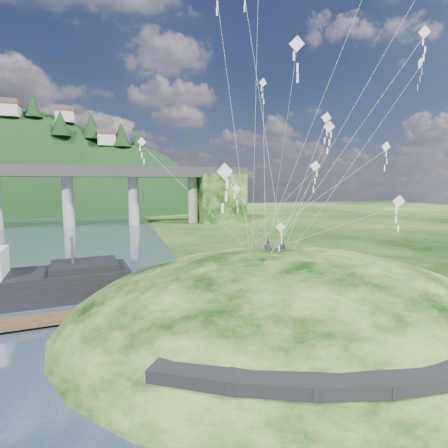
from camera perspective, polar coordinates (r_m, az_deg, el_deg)
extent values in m
plane|color=black|center=(25.02, -5.09, -18.01)|extent=(320.00, 320.00, 0.00)
ellipsoid|color=black|center=(29.81, 10.06, -17.07)|extent=(36.00, 32.00, 13.00)
cube|color=black|center=(16.84, -4.63, -23.20)|extent=(4.32, 3.62, 0.71)
cube|color=black|center=(16.28, 8.11, -24.13)|extent=(4.10, 2.97, 0.61)
cube|color=black|center=(16.90, 19.79, -23.25)|extent=(3.85, 2.37, 0.62)
cube|color=black|center=(18.41, 28.77, -21.23)|extent=(3.62, 1.83, 0.66)
cylinder|color=gray|center=(93.19, -24.12, 3.55)|extent=(2.60, 2.60, 13.00)
cylinder|color=gray|center=(92.47, -14.54, 3.89)|extent=(2.60, 2.60, 13.00)
cylinder|color=gray|center=(94.34, -5.07, 4.12)|extent=(2.60, 2.60, 13.00)
cube|color=black|center=(96.13, -0.67, 4.19)|extent=(12.00, 11.00, 13.00)
ellipsoid|color=black|center=(153.40, -29.95, -0.50)|extent=(96.00, 68.00, 88.00)
ellipsoid|color=black|center=(141.80, -16.72, -2.04)|extent=(76.00, 56.00, 72.00)
cone|color=black|center=(139.54, -28.76, 16.58)|extent=(5.83, 5.83, 7.67)
cone|color=black|center=(132.21, -25.15, 14.69)|extent=(6.47, 6.47, 8.51)
cone|color=black|center=(138.18, -20.82, 14.76)|extent=(7.13, 7.13, 9.38)
cone|color=black|center=(132.53, -16.42, 13.82)|extent=(6.56, 6.56, 8.63)
cone|color=black|center=(138.24, -13.93, 13.50)|extent=(4.88, 4.88, 6.42)
cube|color=beige|center=(138.58, -31.65, 15.49)|extent=(6.00, 5.00, 4.00)
cube|color=brown|center=(139.08, -31.72, 16.58)|extent=(6.40, 5.40, 1.60)
cube|color=beige|center=(141.45, -24.49, 15.61)|extent=(6.00, 5.00, 4.00)
cube|color=brown|center=(141.93, -24.55, 16.69)|extent=(6.40, 5.40, 1.60)
cube|color=beige|center=(133.28, -18.55, 12.85)|extent=(6.00, 5.00, 4.00)
cube|color=brown|center=(133.62, -18.59, 13.99)|extent=(6.40, 5.40, 1.60)
cube|color=black|center=(36.34, -32.66, -9.06)|extent=(21.95, 8.27, 2.53)
cube|color=black|center=(35.45, -21.83, -6.26)|extent=(6.36, 5.51, 0.58)
cylinder|color=#2D2B2B|center=(35.20, -23.51, -4.32)|extent=(0.23, 0.23, 2.92)
cube|color=#3D2919|center=(29.79, -20.98, -13.44)|extent=(13.50, 3.59, 0.33)
cylinder|color=#3D2919|center=(30.27, -32.18, -14.17)|extent=(0.29, 0.29, 0.95)
cylinder|color=#3D2919|center=(29.94, -26.60, -14.09)|extent=(0.29, 0.29, 0.95)
cylinder|color=#3D2919|center=(29.87, -20.96, -13.87)|extent=(0.29, 0.29, 0.95)
cylinder|color=#3D2919|center=(30.07, -15.35, -13.52)|extent=(0.29, 0.29, 0.95)
cylinder|color=#3D2919|center=(30.54, -9.89, -13.06)|extent=(0.29, 0.29, 0.95)
imported|color=#282A35|center=(29.08, 7.18, -2.54)|extent=(0.73, 0.58, 1.76)
imported|color=#282A35|center=(29.83, 9.38, -2.50)|extent=(0.94, 0.84, 1.61)
cube|color=white|center=(29.01, -1.32, 32.37)|extent=(0.11, 0.06, 0.49)
cube|color=white|center=(28.76, -1.32, 31.28)|extent=(0.11, 0.06, 0.49)
cube|color=white|center=(17.18, 0.12, 8.55)|extent=(0.66, 0.58, 0.83)
cube|color=white|center=(17.17, 0.12, 6.58)|extent=(0.10, 0.07, 0.48)
cube|color=white|center=(17.18, 0.12, 4.61)|extent=(0.10, 0.07, 0.48)
cube|color=white|center=(17.21, 0.12, 2.64)|extent=(0.10, 0.07, 0.48)
cube|color=white|center=(33.29, 29.92, 25.53)|extent=(0.80, 0.47, 0.88)
cube|color=white|center=(33.08, 29.85, 24.51)|extent=(0.12, 0.06, 0.51)
cube|color=white|center=(32.88, 29.78, 23.47)|extent=(0.12, 0.06, 0.51)
cube|color=white|center=(32.70, 29.71, 22.43)|extent=(0.12, 0.06, 0.51)
cube|color=white|center=(30.63, -13.29, 12.94)|extent=(0.70, 0.38, 0.74)
cube|color=white|center=(30.57, -13.26, 11.93)|extent=(0.10, 0.03, 0.44)
cube|color=white|center=(30.53, -13.24, 10.92)|extent=(0.10, 0.03, 0.44)
cube|color=white|center=(30.49, -13.21, 9.91)|extent=(0.10, 0.03, 0.44)
cube|color=white|center=(38.62, 6.37, 21.97)|extent=(0.87, 0.25, 0.86)
cube|color=white|center=(38.46, 6.36, 21.07)|extent=(0.11, 0.07, 0.51)
cube|color=white|center=(38.31, 6.34, 20.18)|extent=(0.11, 0.07, 0.51)
cube|color=white|center=(38.16, 6.33, 19.27)|extent=(0.11, 0.07, 0.51)
cube|color=white|center=(31.19, 29.39, 21.89)|extent=(0.73, 0.38, 0.78)
cube|color=white|center=(31.04, 29.33, 20.90)|extent=(0.09, 0.08, 0.46)
cube|color=white|center=(30.89, 29.26, 19.89)|extent=(0.09, 0.08, 0.46)
cube|color=white|center=(30.76, 29.20, 18.88)|extent=(0.09, 0.08, 0.46)
cube|color=white|center=(23.03, 26.64, 3.32)|extent=(0.76, 0.22, 0.76)
cube|color=white|center=(23.06, 26.57, 1.97)|extent=(0.10, 0.02, 0.44)
cube|color=white|center=(23.11, 26.50, 0.63)|extent=(0.10, 0.02, 0.44)
cube|color=white|center=(23.16, 26.44, -0.71)|extent=(0.10, 0.02, 0.44)
cube|color=white|center=(32.28, 3.25, 32.48)|extent=(0.10, 0.04, 0.44)
cube|color=white|center=(32.04, 3.24, 31.61)|extent=(0.10, 0.04, 0.44)
cube|color=white|center=(26.54, 9.22, -0.49)|extent=(0.75, 0.28, 0.73)
cube|color=white|center=(26.61, 9.20, -1.64)|extent=(0.10, 0.03, 0.44)
cube|color=white|center=(26.69, 9.18, -2.78)|extent=(0.10, 0.03, 0.44)
cube|color=white|center=(26.78, 9.16, -3.91)|extent=(0.10, 0.03, 0.44)
cube|color=white|center=(25.63, 2.06, 5.74)|extent=(0.48, 0.60, 0.72)
cube|color=white|center=(25.64, 2.06, 4.59)|extent=(0.08, 0.07, 0.42)
cube|color=white|center=(25.67, 2.05, 3.44)|extent=(0.08, 0.07, 0.42)
cube|color=white|center=(25.70, 2.05, 2.29)|extent=(0.08, 0.07, 0.42)
cube|color=white|center=(28.99, 16.81, 14.98)|extent=(0.80, 0.42, 0.85)
cube|color=white|center=(28.90, 16.77, 13.78)|extent=(0.11, 0.04, 0.50)
cube|color=white|center=(28.83, 16.73, 12.57)|extent=(0.11, 0.04, 0.50)
cube|color=white|center=(28.77, 16.69, 11.35)|extent=(0.11, 0.04, 0.50)
cube|color=white|center=(21.06, 11.81, 26.84)|extent=(0.79, 0.29, 0.81)
cube|color=white|center=(20.87, 11.77, 25.35)|extent=(0.11, 0.03, 0.47)
cube|color=white|center=(20.69, 11.73, 23.83)|extent=(0.11, 0.03, 0.47)
cube|color=white|center=(20.52, 11.69, 22.29)|extent=(0.11, 0.03, 0.47)
cube|color=white|center=(29.99, 14.66, 9.15)|extent=(0.87, 0.27, 0.87)
cube|color=white|center=(29.96, 14.63, 7.96)|extent=(0.11, 0.03, 0.51)
cube|color=white|center=(29.95, 14.59, 6.76)|extent=(0.11, 0.03, 0.51)
cube|color=white|center=(29.95, 14.56, 5.56)|extent=(0.11, 0.03, 0.51)
cube|color=white|center=(32.28, 24.93, 11.38)|extent=(0.83, 0.27, 0.81)
cube|color=white|center=(32.23, 24.88, 10.34)|extent=(0.11, 0.05, 0.48)
cube|color=white|center=(32.19, 24.83, 9.30)|extent=(0.11, 0.05, 0.48)
cube|color=white|center=(32.16, 24.78, 8.25)|extent=(0.11, 0.05, 0.48)
cube|color=white|center=(30.09, 16.36, 16.33)|extent=(0.85, 0.28, 0.83)
cube|color=white|center=(29.99, 16.33, 15.20)|extent=(0.11, 0.04, 0.49)
cube|color=white|center=(29.90, 16.29, 14.06)|extent=(0.11, 0.04, 0.49)
cube|color=white|center=(29.82, 16.25, 12.91)|extent=(0.11, 0.04, 0.49)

